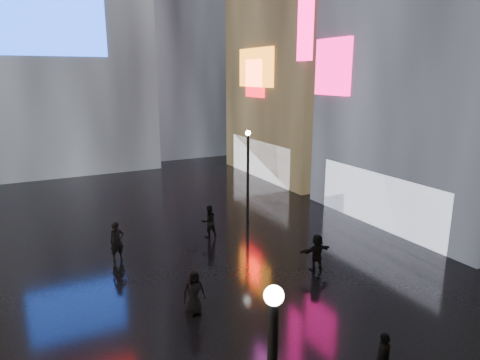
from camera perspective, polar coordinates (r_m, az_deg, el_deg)
ground at (r=21.81m, az=-9.80°, el=-8.28°), size 140.00×140.00×0.00m
lamp_far at (r=23.83m, az=1.06°, el=1.26°), size 0.30×0.30×5.20m
pedestrian_3 at (r=12.91m, az=18.57°, el=-21.71°), size 1.00×0.82×1.60m
pedestrian_4 at (r=15.41m, az=-6.21°, el=-14.61°), size 0.82×0.53×1.66m
pedestrian_5 at (r=18.74m, az=10.21°, el=-9.46°), size 1.50×0.53×1.60m
pedestrian_6 at (r=20.08m, az=-16.08°, el=-7.87°), size 0.71×0.52×1.80m
pedestrian_7 at (r=22.05m, az=-4.17°, el=-5.52°), size 0.84×0.66×1.68m
umbrella_2 at (r=14.85m, az=-6.34°, el=-10.38°), size 1.14×1.15×0.83m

